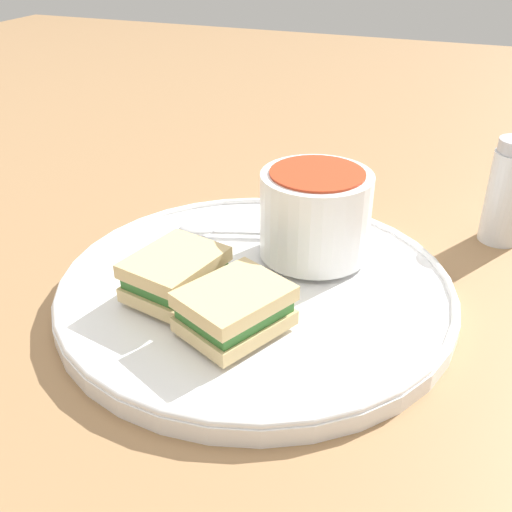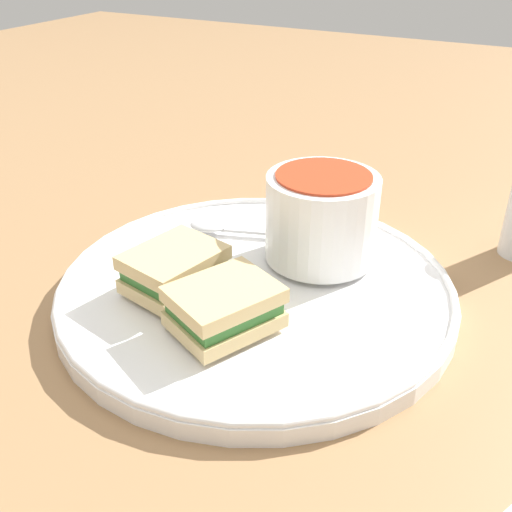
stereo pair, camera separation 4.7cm
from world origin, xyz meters
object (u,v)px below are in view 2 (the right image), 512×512
object	(u,v)px
spoon	(216,226)
sandwich_half_far	(224,307)
sandwich_half_near	(174,269)
soup_bowl	(321,216)

from	to	relation	value
spoon	sandwich_half_far	distance (m)	0.15
spoon	sandwich_half_near	distance (m)	0.10
soup_bowl	sandwich_half_far	bearing A→B (deg)	80.63
sandwich_half_far	sandwich_half_near	bearing A→B (deg)	-23.21
soup_bowl	sandwich_half_near	world-z (taller)	soup_bowl
soup_bowl	spoon	world-z (taller)	soup_bowl
soup_bowl	spoon	bearing A→B (deg)	0.56
soup_bowl	sandwich_half_near	size ratio (longest dim) A/B	1.14
spoon	sandwich_half_far	size ratio (longest dim) A/B	1.18
sandwich_half_near	sandwich_half_far	xyz separation A→B (m)	(-0.06, 0.03, 0.00)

